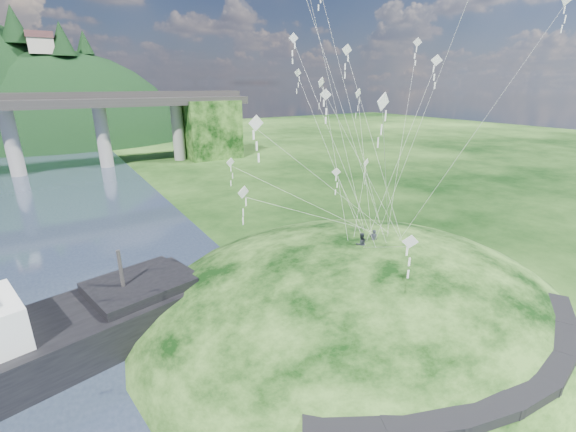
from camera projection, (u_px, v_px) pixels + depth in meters
ground at (284, 353)px, 25.14m from camera, size 320.00×320.00×0.00m
grass_hill at (356, 320)px, 31.22m from camera, size 36.00×32.00×13.00m
footpath at (500, 375)px, 20.34m from camera, size 22.29×5.84×0.83m
work_barge at (10, 348)px, 22.40m from camera, size 24.53×11.74×8.29m
wooden_dock at (180, 323)px, 27.60m from camera, size 13.57×4.91×0.96m
kite_flyers at (365, 232)px, 29.50m from camera, size 2.40×1.00×1.88m
kite_swarm at (341, 83)px, 26.14m from camera, size 18.42×17.61×19.62m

